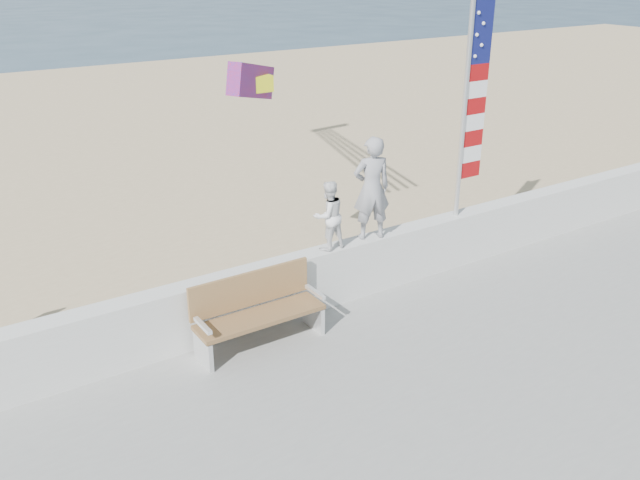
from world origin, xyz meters
The scene contains 8 objects.
ground centered at (0.00, 0.00, 0.00)m, with size 220.00×220.00×0.00m, color #294052.
sand centered at (0.00, 9.00, 0.04)m, with size 90.00×40.00×0.08m, color tan.
seawall centered at (0.00, 2.00, 0.63)m, with size 30.00×0.35×0.90m, color silver.
adult centered at (1.26, 2.00, 1.88)m, with size 0.58×0.38×1.60m, color gray.
child centered at (0.48, 2.00, 1.60)m, with size 0.51×0.40×1.05m, color silver.
bench centered at (-0.99, 1.55, 0.69)m, with size 1.80×0.57×1.00m.
flag centered at (3.19, 2.00, 2.99)m, with size 0.50×0.08×3.50m.
parafoil_kite centered at (-0.04, 3.26, 3.42)m, with size 0.94×0.65×0.64m.
Camera 1 is at (-4.69, -5.69, 5.12)m, focal length 38.00 mm.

